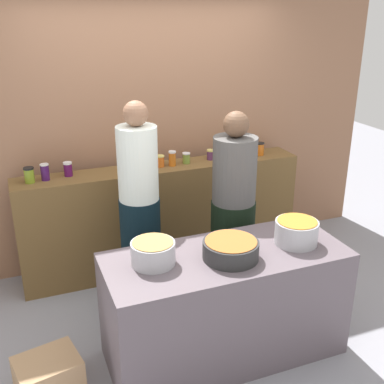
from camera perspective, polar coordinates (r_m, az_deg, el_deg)
The scene contains 21 objects.
ground at distance 3.98m, azimuth 1.92°, elevation -16.00°, with size 12.00×12.00×0.00m, color gray.
storefront_wall at distance 4.62m, azimuth -5.08°, elevation 9.89°, with size 4.80×0.12×3.00m, color #97694D.
display_shelf at distance 4.60m, azimuth -3.43°, elevation -3.02°, with size 2.70×0.36×1.03m, color brown.
prep_table at distance 3.51m, azimuth 3.99°, elevation -13.37°, with size 1.70×0.70×0.83m, color #5E5259.
preserve_jar_0 at distance 4.20m, azimuth -19.00°, elevation 1.94°, with size 0.09×0.09×0.13m.
preserve_jar_1 at distance 4.22m, azimuth -17.28°, elevation 2.31°, with size 0.07×0.07×0.14m.
preserve_jar_2 at distance 4.27m, azimuth -14.70°, elevation 2.70°, with size 0.08×0.08×0.13m.
preserve_jar_3 at distance 4.30m, azimuth -5.97°, elevation 3.31°, with size 0.09×0.09×0.11m.
preserve_jar_4 at distance 4.40m, azimuth -3.88°, elevation 3.75°, with size 0.08×0.08×0.11m.
preserve_jar_5 at distance 4.41m, azimuth -2.39°, elevation 4.06°, with size 0.07×0.07×0.14m.
preserve_jar_6 at distance 4.48m, azimuth -0.70°, elevation 4.12°, with size 0.07×0.07×0.10m.
preserve_jar_7 at distance 4.59m, azimuth 2.22°, elevation 4.52°, with size 0.07×0.07×0.10m.
preserve_jar_8 at distance 4.65m, azimuth 5.44°, elevation 4.77°, with size 0.08×0.08×0.12m.
preserve_jar_9 at distance 4.71m, azimuth 7.02°, elevation 4.91°, with size 0.09×0.09×0.11m.
preserve_jar_10 at distance 4.79m, azimuth 8.16°, elevation 5.18°, with size 0.09×0.09×0.13m.
cooking_pot_left at distance 3.15m, azimuth -4.71°, elevation -7.31°, with size 0.29×0.29×0.16m.
cooking_pot_center at distance 3.22m, azimuth 4.65°, elevation -6.92°, with size 0.38×0.38×0.13m.
cooking_pot_right at distance 3.47m, azimuth 12.45°, elevation -4.72°, with size 0.31×0.31×0.18m.
cook_with_tongs at distance 3.90m, azimuth -6.28°, elevation -3.08°, with size 0.33×0.33×1.77m.
cook_in_cap at distance 4.02m, azimuth 4.95°, elevation -3.16°, with size 0.38×0.38×1.66m.
bread_crate at distance 3.52m, azimuth -16.88°, elevation -20.33°, with size 0.41×0.33×0.25m, color tan.
Camera 1 is at (-1.27, -2.89, 2.42)m, focal length 44.31 mm.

